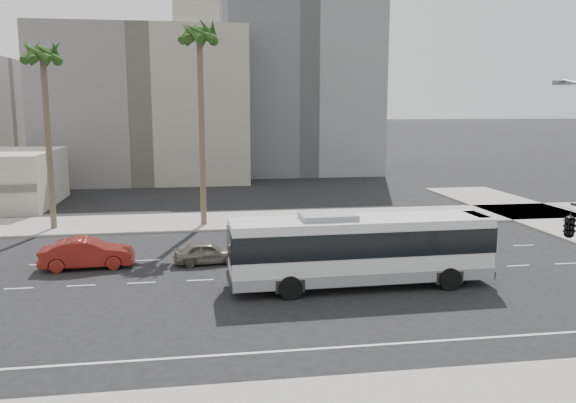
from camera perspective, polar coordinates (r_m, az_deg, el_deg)
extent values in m
plane|color=black|center=(31.68, 2.40, -7.23)|extent=(700.00, 700.00, 0.00)
cube|color=gray|center=(46.54, -1.34, -1.75)|extent=(120.00, 7.00, 0.15)
cube|color=gray|center=(75.00, -13.68, 9.08)|extent=(24.00, 18.00, 18.00)
cube|color=slate|center=(83.05, 0.82, 12.10)|extent=(20.00, 20.00, 26.00)
cube|color=#B9B39D|center=(280.09, -8.27, 11.93)|extent=(42.00, 42.00, 44.00)
cube|color=slate|center=(265.99, 2.26, 14.97)|extent=(26.00, 26.00, 70.00)
cube|color=slate|center=(300.30, 5.92, 13.33)|extent=(22.00, 22.00, 60.00)
cube|color=silver|center=(29.56, 7.11, -4.43)|extent=(13.18, 3.15, 2.94)
cube|color=black|center=(29.47, 7.12, -3.68)|extent=(13.24, 3.21, 1.24)
cube|color=gray|center=(29.90, 7.06, -6.85)|extent=(13.20, 3.19, 0.57)
cube|color=gray|center=(28.81, 3.92, -1.52)|extent=(2.75, 1.86, 0.34)
cube|color=#262628|center=(31.56, 18.09, -1.53)|extent=(0.72, 2.05, 0.34)
cylinder|color=black|center=(30.06, 15.58, -7.38)|extent=(1.13, 0.34, 1.13)
cylinder|color=black|center=(32.61, 13.48, -5.98)|extent=(1.13, 0.34, 1.13)
cylinder|color=black|center=(27.79, 0.15, -8.41)|extent=(1.13, 0.34, 1.13)
cylinder|color=black|center=(30.52, -0.71, -6.77)|extent=(1.13, 0.34, 1.13)
imported|color=#686156|center=(34.10, -7.95, -4.99)|extent=(1.88, 3.93, 1.29)
imported|color=maroon|center=(34.77, -19.06, -4.81)|extent=(2.09, 5.20, 1.68)
cube|color=slate|center=(26.85, 25.26, 10.48)|extent=(0.83, 0.33, 0.19)
imported|color=#262628|center=(22.96, 25.89, -1.84)|extent=(2.63, 1.49, 1.05)
cylinder|color=brown|center=(43.91, -8.44, 6.58)|extent=(0.38, 0.38, 13.98)
cylinder|color=brown|center=(45.50, -22.40, 5.11)|extent=(0.39, 0.39, 12.45)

